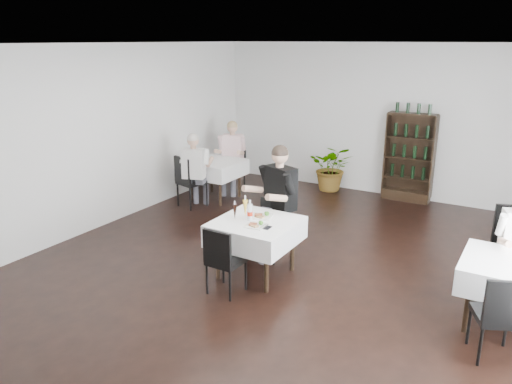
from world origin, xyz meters
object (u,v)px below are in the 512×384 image
at_px(wine_shelf, 409,158).
at_px(diner_main, 275,193).
at_px(main_table, 256,232).
at_px(potted_tree, 332,168).

relative_size(wine_shelf, diner_main, 1.06).
xyz_separation_m(wine_shelf, main_table, (-0.90, -4.31, -0.23)).
bearing_deg(diner_main, potted_tree, 98.75).
bearing_deg(wine_shelf, main_table, -101.78).
bearing_deg(potted_tree, wine_shelf, 4.28).
distance_m(main_table, diner_main, 0.77).
bearing_deg(wine_shelf, potted_tree, -175.72).
relative_size(main_table, diner_main, 0.63).
xyz_separation_m(potted_tree, diner_main, (0.54, -3.51, 0.46)).
distance_m(wine_shelf, main_table, 4.41).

